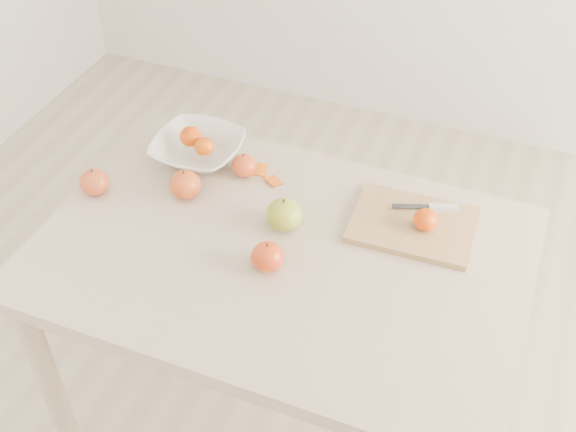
% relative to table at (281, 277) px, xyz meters
% --- Properties ---
extents(ground, '(3.50, 3.50, 0.00)m').
position_rel_table_xyz_m(ground, '(0.00, 0.00, -0.65)').
color(ground, '#C6B293').
rests_on(ground, ground).
extents(table, '(1.20, 0.80, 0.75)m').
position_rel_table_xyz_m(table, '(0.00, 0.00, 0.00)').
color(table, '#C7B196').
rests_on(table, ground).
extents(cutting_board, '(0.32, 0.24, 0.02)m').
position_rel_table_xyz_m(cutting_board, '(0.28, 0.20, 0.11)').
color(cutting_board, tan).
rests_on(cutting_board, table).
extents(board_tangerine, '(0.06, 0.06, 0.05)m').
position_rel_table_xyz_m(board_tangerine, '(0.31, 0.19, 0.14)').
color(board_tangerine, '#D63E07').
rests_on(board_tangerine, cutting_board).
extents(fruit_bowl, '(0.25, 0.25, 0.06)m').
position_rel_table_xyz_m(fruit_bowl, '(-0.35, 0.26, 0.13)').
color(fruit_bowl, white).
rests_on(fruit_bowl, table).
extents(bowl_tangerine_near, '(0.06, 0.06, 0.06)m').
position_rel_table_xyz_m(bowl_tangerine_near, '(-0.38, 0.27, 0.16)').
color(bowl_tangerine_near, '#DC3E07').
rests_on(bowl_tangerine_near, fruit_bowl).
extents(bowl_tangerine_far, '(0.06, 0.06, 0.05)m').
position_rel_table_xyz_m(bowl_tangerine_far, '(-0.32, 0.24, 0.16)').
color(bowl_tangerine_far, '#D84C07').
rests_on(bowl_tangerine_far, fruit_bowl).
extents(orange_peel_a, '(0.07, 0.06, 0.01)m').
position_rel_table_xyz_m(orange_peel_a, '(-0.18, 0.26, 0.10)').
color(orange_peel_a, orange).
rests_on(orange_peel_a, table).
extents(orange_peel_b, '(0.06, 0.05, 0.01)m').
position_rel_table_xyz_m(orange_peel_b, '(-0.12, 0.23, 0.10)').
color(orange_peel_b, '#E15A0F').
rests_on(orange_peel_b, table).
extents(paring_knife, '(0.17, 0.07, 0.01)m').
position_rel_table_xyz_m(paring_knife, '(0.33, 0.27, 0.12)').
color(paring_knife, silver).
rests_on(paring_knife, cutting_board).
extents(apple_green, '(0.09, 0.09, 0.08)m').
position_rel_table_xyz_m(apple_green, '(-0.02, 0.08, 0.14)').
color(apple_green, olive).
rests_on(apple_green, table).
extents(apple_red_e, '(0.08, 0.08, 0.07)m').
position_rel_table_xyz_m(apple_red_e, '(-0.01, -0.07, 0.13)').
color(apple_red_e, '#A2060C').
rests_on(apple_red_e, table).
extents(apple_red_d, '(0.08, 0.08, 0.07)m').
position_rel_table_xyz_m(apple_red_d, '(-0.54, 0.02, 0.13)').
color(apple_red_d, '#A82213').
rests_on(apple_red_d, table).
extents(apple_red_b, '(0.08, 0.08, 0.08)m').
position_rel_table_xyz_m(apple_red_b, '(-0.31, 0.10, 0.14)').
color(apple_red_b, '#9E1B09').
rests_on(apple_red_b, table).
extents(apple_red_a, '(0.07, 0.07, 0.06)m').
position_rel_table_xyz_m(apple_red_a, '(-0.20, 0.24, 0.13)').
color(apple_red_a, '#A40704').
rests_on(apple_red_a, table).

